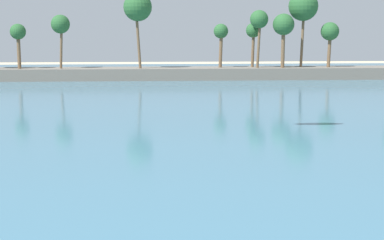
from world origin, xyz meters
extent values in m
cube|color=teal|center=(0.00, 63.87, 0.03)|extent=(220.00, 113.73, 0.06)
cube|color=slate|center=(0.00, 80.73, 0.90)|extent=(104.96, 6.00, 1.80)
cylinder|color=brown|center=(-13.80, 79.75, 5.00)|extent=(0.72, 0.61, 6.43)
sphere|color=#285B2D|center=(-13.80, 79.75, 8.21)|extent=(2.72, 2.72, 2.72)
cylinder|color=brown|center=(-19.91, 79.87, 4.47)|extent=(0.58, 0.79, 5.36)
sphere|color=#285B2D|center=(-19.91, 79.87, 7.13)|extent=(2.27, 2.27, 2.27)
cylinder|color=brown|center=(26.13, 80.45, 4.49)|extent=(0.70, 0.67, 5.40)
sphere|color=#285B2D|center=(26.13, 80.45, 7.17)|extent=(2.74, 2.74, 2.74)
cylinder|color=brown|center=(15.12, 79.32, 5.36)|extent=(0.62, 0.73, 7.15)
sphere|color=#285B2D|center=(15.12, 79.32, 8.93)|extent=(2.70, 2.70, 2.70)
cylinder|color=brown|center=(-2.63, 79.35, 6.23)|extent=(0.91, 0.54, 8.87)
sphere|color=#285B2D|center=(-2.63, 79.35, 10.66)|extent=(4.12, 4.12, 4.12)
cylinder|color=brown|center=(18.74, 79.16, 4.99)|extent=(0.55, 0.67, 6.39)
sphere|color=#285B2D|center=(18.74, 79.16, 8.18)|extent=(3.17, 3.17, 3.17)
cylinder|color=brown|center=(22.06, 80.89, 6.35)|extent=(0.72, 0.68, 9.12)
sphere|color=#285B2D|center=(22.06, 80.89, 10.90)|extent=(4.41, 4.41, 4.41)
cylinder|color=brown|center=(14.60, 81.18, 4.56)|extent=(0.53, 0.67, 5.55)
sphere|color=#285B2D|center=(14.60, 81.18, 7.32)|extent=(2.20, 2.20, 2.20)
cylinder|color=brown|center=(9.64, 80.61, 4.50)|extent=(0.64, 0.63, 5.43)
sphere|color=#285B2D|center=(9.64, 80.61, 7.21)|extent=(2.18, 2.18, 2.18)
camera|label=1|loc=(-0.45, -5.86, 7.32)|focal=54.08mm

